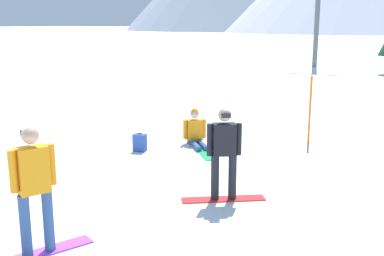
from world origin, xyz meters
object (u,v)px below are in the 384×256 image
object	(u,v)px
snowboarder_foreground	(34,188)
trail_marker_pole	(310,110)
snowboarder_midground	(224,152)
snowboarder_background	(196,133)
backpack_blue	(140,143)

from	to	relation	value
snowboarder_foreground	trail_marker_pole	distance (m)	8.13
snowboarder_midground	snowboarder_background	xyz separation A→B (m)	(-2.36, 3.19, -0.57)
snowboarder_background	snowboarder_midground	bearing A→B (deg)	-53.50
backpack_blue	snowboarder_foreground	bearing A→B (deg)	-68.86
snowboarder_foreground	snowboarder_midground	xyz separation A→B (m)	(1.32, 3.15, -0.08)
snowboarder_foreground	trail_marker_pole	size ratio (longest dim) A/B	1.01
snowboarder_foreground	backpack_blue	distance (m)	5.53
snowboarder_midground	backpack_blue	xyz separation A→B (m)	(-3.30, 1.96, -0.69)
snowboarder_foreground	snowboarder_background	xyz separation A→B (m)	(-1.04, 6.34, -0.65)
snowboarder_midground	trail_marker_pole	distance (m)	4.85
trail_marker_pole	snowboarder_foreground	bearing A→B (deg)	-100.55
snowboarder_midground	backpack_blue	size ratio (longest dim) A/B	3.62
snowboarder_foreground	snowboarder_midground	bearing A→B (deg)	67.19
snowboarder_foreground	snowboarder_midground	size ratio (longest dim) A/B	1.07
snowboarder_foreground	backpack_blue	size ratio (longest dim) A/B	3.89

